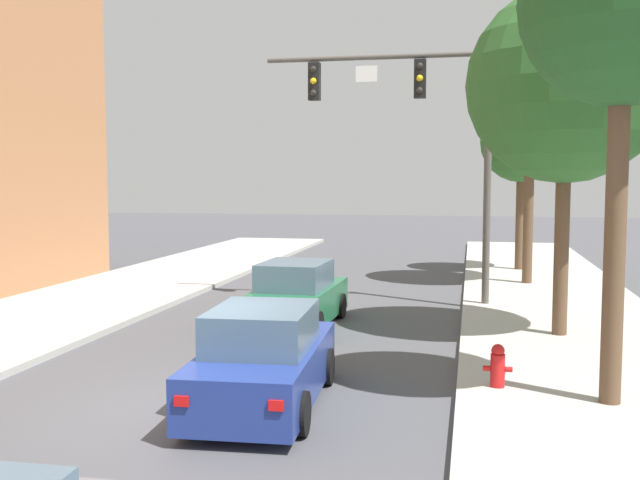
# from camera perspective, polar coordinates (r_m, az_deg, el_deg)

# --- Properties ---
(ground_plane) EXTENTS (120.00, 120.00, 0.00)m
(ground_plane) POSITION_cam_1_polar(r_m,az_deg,el_deg) (12.10, -9.46, -12.62)
(ground_plane) COLOR #4C4C51
(sidewalk_right) EXTENTS (5.00, 60.00, 0.15)m
(sidewalk_right) POSITION_cam_1_polar(r_m,az_deg,el_deg) (11.56, 23.18, -13.41)
(sidewalk_right) COLOR #B2AFA8
(sidewalk_right) RESTS_ON ground
(traffic_signal_mast) EXTENTS (6.29, 0.38, 7.50)m
(traffic_signal_mast) POSITION_cam_1_polar(r_m,az_deg,el_deg) (20.80, 7.98, 9.51)
(traffic_signal_mast) COLOR #514C47
(traffic_signal_mast) RESTS_ON sidewalk_right
(car_lead_green) EXTENTS (1.93, 4.28, 1.60)m
(car_lead_green) POSITION_cam_1_polar(r_m,az_deg,el_deg) (17.95, -1.85, -4.44)
(car_lead_green) COLOR #1E663D
(car_lead_green) RESTS_ON ground
(car_following_blue) EXTENTS (2.01, 4.32, 1.60)m
(car_following_blue) POSITION_cam_1_polar(r_m,az_deg,el_deg) (11.85, -4.36, -9.31)
(car_following_blue) COLOR navy
(car_following_blue) RESTS_ON ground
(fire_hydrant) EXTENTS (0.48, 0.24, 0.72)m
(fire_hydrant) POSITION_cam_1_polar(r_m,az_deg,el_deg) (12.75, 13.56, -9.41)
(fire_hydrant) COLOR red
(fire_hydrant) RESTS_ON sidewalk_right
(street_tree_nearest) EXTENTS (3.06, 3.06, 7.57)m
(street_tree_nearest) POSITION_cam_1_polar(r_m,az_deg,el_deg) (12.27, 22.35, 16.30)
(street_tree_nearest) COLOR brown
(street_tree_nearest) RESTS_ON sidewalk_right
(street_tree_second) EXTENTS (4.28, 4.28, 7.61)m
(street_tree_second) POSITION_cam_1_polar(r_m,az_deg,el_deg) (17.10, 18.47, 11.28)
(street_tree_second) COLOR brown
(street_tree_second) RESTS_ON sidewalk_right
(street_tree_third) EXTENTS (3.87, 3.87, 8.28)m
(street_tree_third) POSITION_cam_1_polar(r_m,az_deg,el_deg) (25.29, 16.01, 11.11)
(street_tree_third) COLOR brown
(street_tree_third) RESTS_ON sidewalk_right
(street_tree_farthest) EXTENTS (3.06, 3.06, 6.35)m
(street_tree_farthest) POSITION_cam_1_polar(r_m,az_deg,el_deg) (28.88, 15.31, 7.28)
(street_tree_farthest) COLOR brown
(street_tree_farthest) RESTS_ON sidewalk_right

